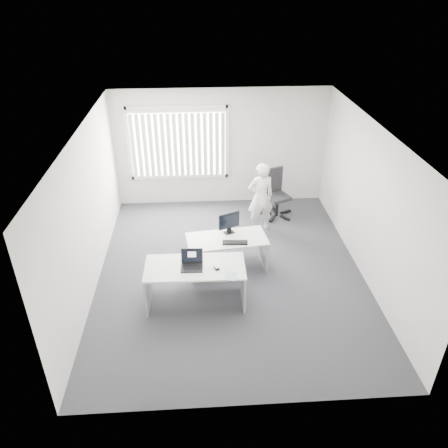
{
  "coord_description": "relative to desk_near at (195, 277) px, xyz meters",
  "views": [
    {
      "loc": [
        -0.57,
        -6.79,
        5.04
      ],
      "look_at": [
        -0.12,
        0.15,
        0.98
      ],
      "focal_mm": 35.0,
      "sensor_mm": 36.0,
      "label": 1
    }
  ],
  "objects": [
    {
      "name": "wall_back",
      "position": [
        0.67,
        3.85,
        0.85
      ],
      "size": [
        5.0,
        0.02,
        2.8
      ],
      "primitive_type": "cube",
      "color": "silver",
      "rests_on": "ground"
    },
    {
      "name": "person",
      "position": [
        1.44,
        2.41,
        0.24
      ],
      "size": [
        0.64,
        0.48,
        1.58
      ],
      "primitive_type": "imported",
      "rotation": [
        0.0,
        0.0,
        3.32
      ],
      "color": "silver",
      "rests_on": "ground"
    },
    {
      "name": "wall_left",
      "position": [
        -1.83,
        0.85,
        0.85
      ],
      "size": [
        0.02,
        6.0,
        2.8
      ],
      "primitive_type": "cube",
      "color": "silver",
      "rests_on": "ground"
    },
    {
      "name": "ceiling",
      "position": [
        0.67,
        0.85,
        2.25
      ],
      "size": [
        5.0,
        6.0,
        0.02
      ],
      "primitive_type": "cube",
      "color": "silver",
      "rests_on": "wall_back"
    },
    {
      "name": "booklet",
      "position": [
        0.58,
        -0.32,
        0.22
      ],
      "size": [
        0.21,
        0.26,
        0.01
      ],
      "primitive_type": "cube",
      "rotation": [
        0.0,
        0.0,
        -0.22
      ],
      "color": "white",
      "rests_on": "desk_near"
    },
    {
      "name": "ground",
      "position": [
        0.67,
        0.85,
        -0.55
      ],
      "size": [
        6.0,
        6.0,
        0.0
      ],
      "primitive_type": "plane",
      "color": "#404046",
      "rests_on": "ground"
    },
    {
      "name": "window",
      "position": [
        -0.33,
        3.81,
        1.0
      ],
      "size": [
        2.32,
        0.06,
        1.76
      ],
      "primitive_type": "cube",
      "color": "silver",
      "rests_on": "wall_back"
    },
    {
      "name": "laptop",
      "position": [
        -0.05,
        -0.06,
        0.35
      ],
      "size": [
        0.37,
        0.34,
        0.28
      ],
      "primitive_type": null,
      "rotation": [
        0.0,
        0.0,
        -0.04
      ],
      "color": "black",
      "rests_on": "desk_near"
    },
    {
      "name": "wall_right",
      "position": [
        3.17,
        0.85,
        0.85
      ],
      "size": [
        0.02,
        6.0,
        2.8
      ],
      "primitive_type": "cube",
      "color": "silver",
      "rests_on": "ground"
    },
    {
      "name": "keyboard",
      "position": [
        0.74,
        0.8,
        0.14
      ],
      "size": [
        0.47,
        0.19,
        0.02
      ],
      "primitive_type": "cube",
      "rotation": [
        0.0,
        0.0,
        -0.07
      ],
      "color": "black",
      "rests_on": "desk_far"
    },
    {
      "name": "office_chair",
      "position": [
        1.9,
        3.03,
        -0.2
      ],
      "size": [
        0.84,
        0.84,
        1.13
      ],
      "rotation": [
        0.0,
        0.0,
        0.4
      ],
      "color": "black",
      "rests_on": "ground"
    },
    {
      "name": "desk_far",
      "position": [
        0.6,
        0.97,
        -0.06
      ],
      "size": [
        1.57,
        0.88,
        0.68
      ],
      "rotation": [
        0.0,
        0.0,
        0.12
      ],
      "color": "silver",
      "rests_on": "ground"
    },
    {
      "name": "paper_sheet",
      "position": [
        0.34,
        -0.14,
        0.21
      ],
      "size": [
        0.28,
        0.2,
        0.0
      ],
      "primitive_type": "cube",
      "rotation": [
        0.0,
        0.0,
        -0.03
      ],
      "color": "silver",
      "rests_on": "desk_near"
    },
    {
      "name": "monitor",
      "position": [
        0.66,
        1.17,
        0.34
      ],
      "size": [
        0.44,
        0.29,
        0.43
      ],
      "primitive_type": null,
      "rotation": [
        0.0,
        0.0,
        0.4
      ],
      "color": "black",
      "rests_on": "desk_far"
    },
    {
      "name": "mouse",
      "position": [
        0.36,
        -0.09,
        0.24
      ],
      "size": [
        0.1,
        0.13,
        0.05
      ],
      "primitive_type": null,
      "rotation": [
        0.0,
        0.0,
        0.33
      ],
      "color": "#AEAEB0",
      "rests_on": "paper_sheet"
    },
    {
      "name": "blinds",
      "position": [
        -0.33,
        3.75,
        0.97
      ],
      "size": [
        2.2,
        0.1,
        1.5
      ],
      "primitive_type": null,
      "color": "silver",
      "rests_on": "wall_back"
    },
    {
      "name": "wall_front",
      "position": [
        0.67,
        -2.15,
        0.85
      ],
      "size": [
        5.0,
        0.02,
        2.8
      ],
      "primitive_type": "cube",
      "color": "silver",
      "rests_on": "ground"
    },
    {
      "name": "desk_near",
      "position": [
        0.0,
        0.0,
        0.0
      ],
      "size": [
        1.69,
        0.81,
        0.76
      ],
      "rotation": [
        0.0,
        0.0,
        -0.01
      ],
      "color": "silver",
      "rests_on": "ground"
    }
  ]
}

